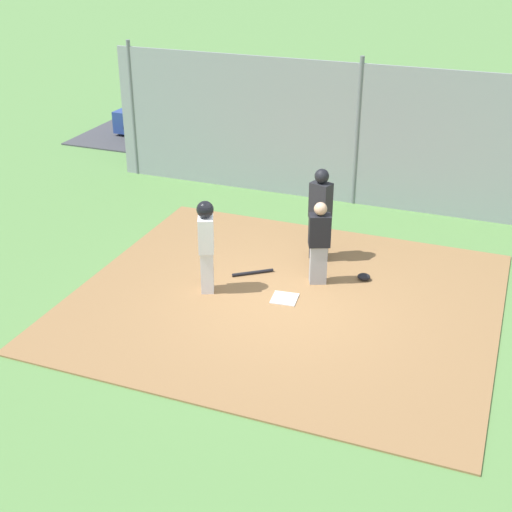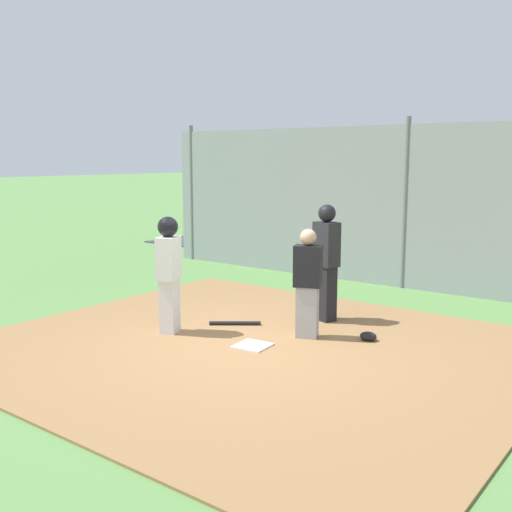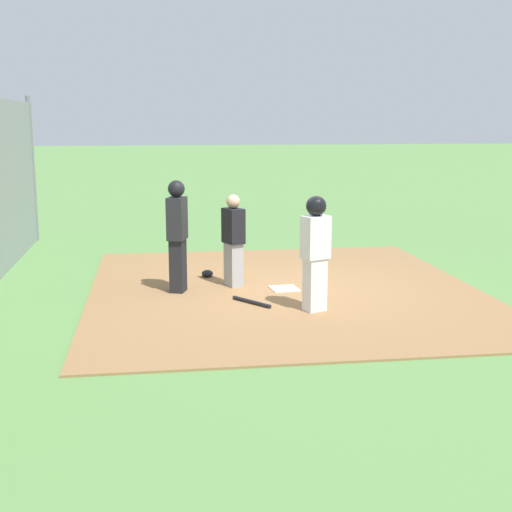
{
  "view_description": "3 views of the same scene",
  "coord_description": "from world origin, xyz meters",
  "px_view_note": "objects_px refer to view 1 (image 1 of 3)",
  "views": [
    {
      "loc": [
        -3.4,
        10.21,
        6.16
      ],
      "look_at": [
        0.64,
        -0.28,
        0.63
      ],
      "focal_mm": 49.62,
      "sensor_mm": 36.0,
      "label": 1
    },
    {
      "loc": [
        -4.84,
        6.28,
        2.57
      ],
      "look_at": [
        0.81,
        -1.14,
        1.05
      ],
      "focal_mm": 42.5,
      "sensor_mm": 36.0,
      "label": 2
    },
    {
      "loc": [
        11.15,
        -2.11,
        2.8
      ],
      "look_at": [
        0.19,
        -0.51,
        0.64
      ],
      "focal_mm": 49.02,
      "sensor_mm": 36.0,
      "label": 3
    }
  ],
  "objects_px": {
    "umpire": "(320,212)",
    "baseball_bat": "(253,273)",
    "runner": "(206,240)",
    "parked_car_white": "(488,144)",
    "home_plate": "(285,298)",
    "catcher": "(319,242)",
    "catcher_mask": "(364,277)",
    "parked_car_blue": "(187,117)"
  },
  "relations": [
    {
      "from": "parked_car_blue",
      "to": "catcher",
      "type": "bearing_deg",
      "value": -47.54
    },
    {
      "from": "runner",
      "to": "parked_car_white",
      "type": "xyz_separation_m",
      "value": [
        -4.01,
        -8.93,
        -0.4
      ]
    },
    {
      "from": "home_plate",
      "to": "catcher",
      "type": "bearing_deg",
      "value": -113.68
    },
    {
      "from": "parked_car_white",
      "to": "baseball_bat",
      "type": "bearing_deg",
      "value": 72.91
    },
    {
      "from": "home_plate",
      "to": "baseball_bat",
      "type": "bearing_deg",
      "value": -38.0
    },
    {
      "from": "catcher",
      "to": "baseball_bat",
      "type": "height_order",
      "value": "catcher"
    },
    {
      "from": "catcher",
      "to": "baseball_bat",
      "type": "distance_m",
      "value": 1.45
    },
    {
      "from": "catcher",
      "to": "umpire",
      "type": "distance_m",
      "value": 1.0
    },
    {
      "from": "home_plate",
      "to": "baseball_bat",
      "type": "relative_size",
      "value": 0.56
    },
    {
      "from": "umpire",
      "to": "baseball_bat",
      "type": "relative_size",
      "value": 2.32
    },
    {
      "from": "baseball_bat",
      "to": "parked_car_white",
      "type": "xyz_separation_m",
      "value": [
        -3.48,
        -8.06,
        0.55
      ]
    },
    {
      "from": "catcher_mask",
      "to": "baseball_bat",
      "type": "bearing_deg",
      "value": 14.83
    },
    {
      "from": "catcher",
      "to": "umpire",
      "type": "xyz_separation_m",
      "value": [
        0.26,
        -0.94,
        0.17
      ]
    },
    {
      "from": "baseball_bat",
      "to": "parked_car_white",
      "type": "distance_m",
      "value": 8.8
    },
    {
      "from": "baseball_bat",
      "to": "parked_car_blue",
      "type": "height_order",
      "value": "parked_car_blue"
    },
    {
      "from": "catcher_mask",
      "to": "parked_car_blue",
      "type": "height_order",
      "value": "parked_car_blue"
    },
    {
      "from": "baseball_bat",
      "to": "catcher_mask",
      "type": "xyz_separation_m",
      "value": [
        -1.99,
        -0.53,
        0.03
      ]
    },
    {
      "from": "parked_car_white",
      "to": "home_plate",
      "type": "bearing_deg",
      "value": 79.57
    },
    {
      "from": "baseball_bat",
      "to": "parked_car_white",
      "type": "bearing_deg",
      "value": 29.77
    },
    {
      "from": "home_plate",
      "to": "umpire",
      "type": "distance_m",
      "value": 2.0
    },
    {
      "from": "umpire",
      "to": "catcher",
      "type": "bearing_deg",
      "value": 33.68
    },
    {
      "from": "catcher_mask",
      "to": "catcher",
      "type": "bearing_deg",
      "value": 26.82
    },
    {
      "from": "parked_car_white",
      "to": "umpire",
      "type": "bearing_deg",
      "value": 76.35
    },
    {
      "from": "catcher",
      "to": "runner",
      "type": "height_order",
      "value": "runner"
    },
    {
      "from": "runner",
      "to": "parked_car_blue",
      "type": "height_order",
      "value": "runner"
    },
    {
      "from": "runner",
      "to": "baseball_bat",
      "type": "xyz_separation_m",
      "value": [
        -0.52,
        -0.87,
        -0.95
      ]
    },
    {
      "from": "runner",
      "to": "parked_car_white",
      "type": "bearing_deg",
      "value": 42.62
    },
    {
      "from": "umpire",
      "to": "parked_car_blue",
      "type": "distance_m",
      "value": 8.82
    },
    {
      "from": "parked_car_white",
      "to": "parked_car_blue",
      "type": "distance_m",
      "value": 8.53
    },
    {
      "from": "catcher_mask",
      "to": "parked_car_white",
      "type": "height_order",
      "value": "parked_car_white"
    },
    {
      "from": "umpire",
      "to": "runner",
      "type": "bearing_deg",
      "value": -19.06
    },
    {
      "from": "home_plate",
      "to": "baseball_bat",
      "type": "height_order",
      "value": "baseball_bat"
    },
    {
      "from": "home_plate",
      "to": "runner",
      "type": "xyz_separation_m",
      "value": [
        1.38,
        0.2,
        0.97
      ]
    },
    {
      "from": "catcher",
      "to": "runner",
      "type": "distance_m",
      "value": 2.02
    },
    {
      "from": "umpire",
      "to": "parked_car_white",
      "type": "height_order",
      "value": "umpire"
    },
    {
      "from": "catcher_mask",
      "to": "runner",
      "type": "bearing_deg",
      "value": 29.06
    },
    {
      "from": "catcher",
      "to": "catcher_mask",
      "type": "relative_size",
      "value": 6.49
    },
    {
      "from": "parked_car_white",
      "to": "runner",
      "type": "bearing_deg",
      "value": 72.11
    },
    {
      "from": "baseball_bat",
      "to": "catcher_mask",
      "type": "relative_size",
      "value": 3.29
    },
    {
      "from": "umpire",
      "to": "parked_car_blue",
      "type": "bearing_deg",
      "value": -119.15
    },
    {
      "from": "umpire",
      "to": "baseball_bat",
      "type": "xyz_separation_m",
      "value": [
        0.95,
        1.08,
        -0.94
      ]
    },
    {
      "from": "home_plate",
      "to": "parked_car_white",
      "type": "xyz_separation_m",
      "value": [
        -2.62,
        -8.73,
        0.57
      ]
    }
  ]
}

